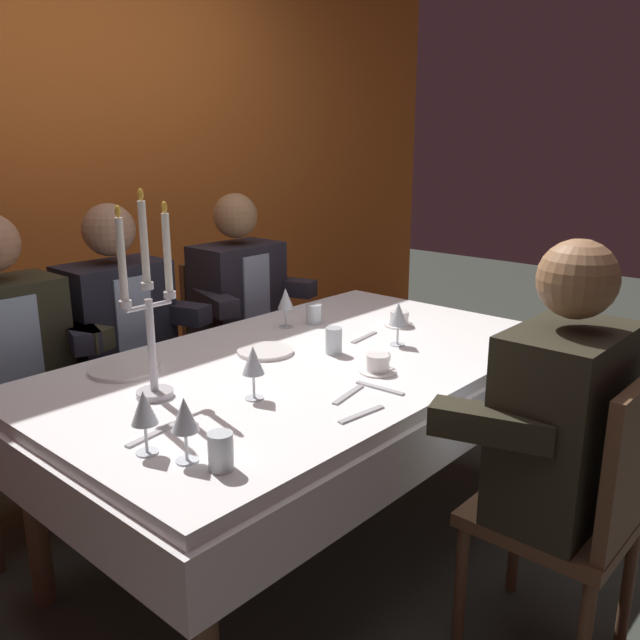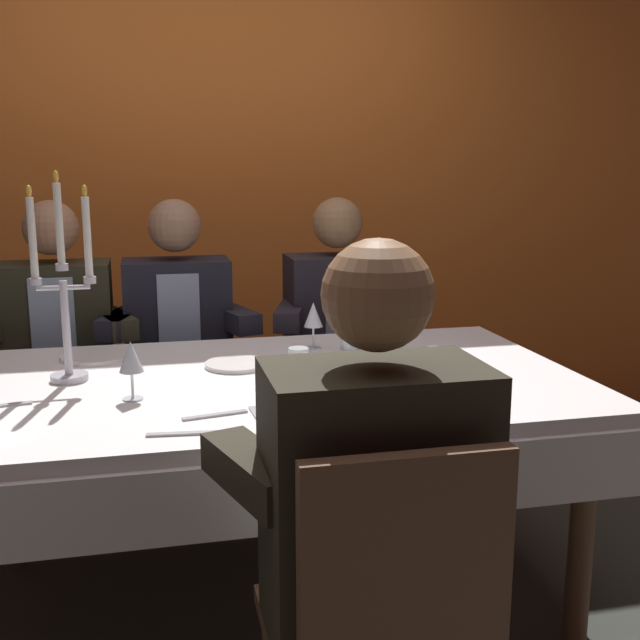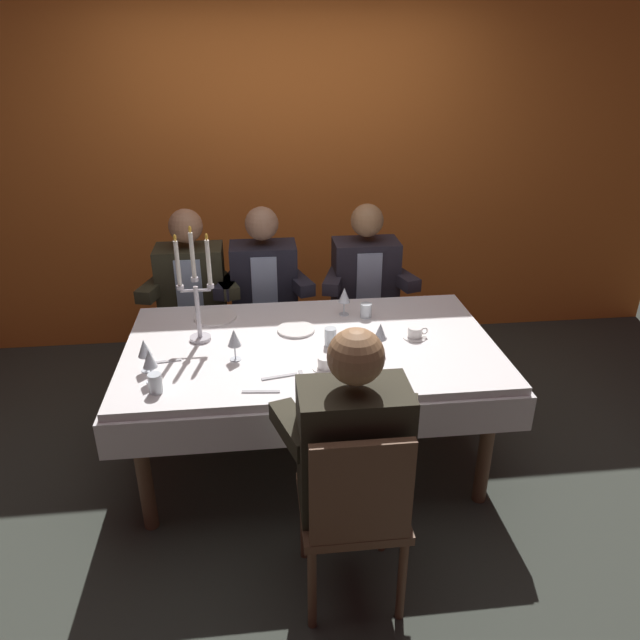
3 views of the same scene
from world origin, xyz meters
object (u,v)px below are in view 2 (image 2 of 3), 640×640
(candelabra, at_px, (64,296))
(water_tumbler_1, at_px, (350,338))
(wine_glass_1, at_px, (313,316))
(water_tumbler_0, at_px, (299,363))
(coffee_cup_0, at_px, (297,394))
(seated_diner_0, at_px, (58,329))
(seated_diner_1, at_px, (178,324))
(wine_glass_2, at_px, (131,359))
(dining_table, at_px, (265,415))
(wine_glass_3, at_px, (385,345))
(coffee_cup_1, at_px, (437,359))
(dinner_plate_0, at_px, (237,364))
(seated_diner_3, at_px, (337,317))
(seated_diner_2, at_px, (375,500))
(dinner_plate_1, at_px, (97,356))

(candelabra, height_order, water_tumbler_1, candelabra)
(wine_glass_1, relative_size, water_tumbler_0, 1.72)
(wine_glass_1, xyz_separation_m, coffee_cup_0, (-0.18, -0.60, -0.09))
(seated_diner_0, bearing_deg, seated_diner_1, 0.00)
(wine_glass_2, xyz_separation_m, seated_diner_0, (-0.30, 1.02, -0.12))
(dining_table, relative_size, wine_glass_3, 11.83)
(water_tumbler_1, xyz_separation_m, seated_diner_1, (-0.56, 0.60, -0.05))
(seated_diner_0, bearing_deg, wine_glass_2, -73.67)
(wine_glass_2, relative_size, coffee_cup_1, 1.24)
(coffee_cup_1, bearing_deg, seated_diner_1, 131.12)
(dinner_plate_0, height_order, water_tumbler_0, water_tumbler_0)
(wine_glass_1, distance_m, wine_glass_2, 0.77)
(coffee_cup_1, relative_size, seated_diner_3, 0.11)
(water_tumbler_1, bearing_deg, wine_glass_2, -150.03)
(dining_table, height_order, seated_diner_1, seated_diner_1)
(wine_glass_2, xyz_separation_m, wine_glass_3, (0.72, -0.01, 0.00))
(dinner_plate_0, height_order, seated_diner_2, seated_diner_2)
(wine_glass_2, height_order, seated_diner_2, seated_diner_2)
(dinner_plate_0, bearing_deg, seated_diner_1, 101.74)
(wine_glass_2, bearing_deg, coffee_cup_1, 8.38)
(wine_glass_3, relative_size, coffee_cup_1, 1.24)
(seated_diner_0, bearing_deg, wine_glass_3, -45.52)
(candelabra, xyz_separation_m, wine_glass_3, (0.90, -0.25, -0.14))
(seated_diner_1, relative_size, seated_diner_3, 1.00)
(wine_glass_3, xyz_separation_m, water_tumbler_1, (0.01, 0.43, -0.08))
(coffee_cup_0, distance_m, seated_diner_0, 1.37)
(dining_table, bearing_deg, wine_glass_3, -23.95)
(wine_glass_3, height_order, coffee_cup_0, wine_glass_3)
(wine_glass_3, xyz_separation_m, water_tumbler_0, (-0.23, 0.11, -0.07))
(water_tumbler_0, height_order, seated_diner_3, seated_diner_3)
(seated_diner_2, bearing_deg, candelabra, 123.33)
(dinner_plate_0, height_order, seated_diner_3, seated_diner_3)
(water_tumbler_1, xyz_separation_m, coffee_cup_1, (0.21, -0.28, -0.01))
(seated_diner_2, bearing_deg, seated_diner_3, 78.20)
(water_tumbler_1, bearing_deg, candelabra, -168.58)
(seated_diner_1, bearing_deg, coffee_cup_0, -77.16)
(candelabra, distance_m, seated_diner_3, 1.31)
(dining_table, xyz_separation_m, seated_diner_1, (-0.22, 0.89, 0.11))
(dinner_plate_1, xyz_separation_m, seated_diner_0, (-0.18, 0.52, -0.01))
(water_tumbler_0, distance_m, seated_diner_0, 1.21)
(dinner_plate_1, distance_m, water_tumbler_0, 0.72)
(seated_diner_1, bearing_deg, seated_diner_3, 0.00)
(wine_glass_2, distance_m, seated_diner_1, 1.04)
(dinner_plate_1, height_order, seated_diner_3, seated_diner_3)
(coffee_cup_1, distance_m, seated_diner_3, 0.89)
(candelabra, height_order, water_tumbler_0, candelabra)
(dinner_plate_0, relative_size, coffee_cup_0, 1.54)
(coffee_cup_0, bearing_deg, dining_table, 99.73)
(wine_glass_1, relative_size, seated_diner_0, 0.13)
(candelabra, xyz_separation_m, coffee_cup_0, (0.62, -0.37, -0.23))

